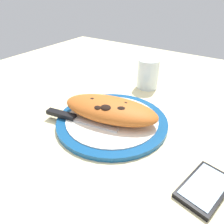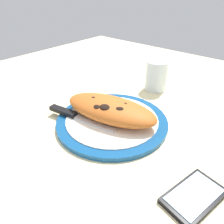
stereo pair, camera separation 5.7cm
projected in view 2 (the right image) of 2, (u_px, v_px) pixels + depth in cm
name	position (u px, v px, depth cm)	size (l,w,h in cm)	color
ground_plane	(112.00, 127.00, 59.33)	(150.00, 150.00, 3.00)	beige
plate	(112.00, 121.00, 58.14)	(29.93, 29.93, 1.57)	navy
calzone	(110.00, 109.00, 56.53)	(27.70, 16.12, 5.29)	#C16023
fork	(114.00, 105.00, 63.32)	(17.02, 4.42, 0.40)	silver
knife	(71.00, 114.00, 58.48)	(21.23, 5.33, 1.20)	silver
smartphone	(194.00, 196.00, 38.19)	(9.05, 12.79, 1.16)	black
water_glass	(156.00, 78.00, 74.28)	(7.45, 7.45, 10.27)	silver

